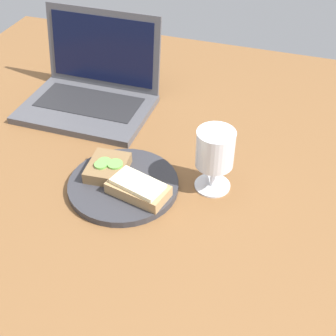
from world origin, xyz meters
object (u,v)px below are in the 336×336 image
(sandwich_with_cheese, at_px, (138,188))
(wine_glass, at_px, (215,152))
(sandwich_with_cucumber, at_px, (108,167))
(laptop, at_px, (92,89))
(plate, at_px, (123,185))

(sandwich_with_cheese, bearing_deg, wine_glass, 33.20)
(sandwich_with_cucumber, distance_m, wine_glass, 0.22)
(sandwich_with_cucumber, height_order, sandwich_with_cheese, sandwich_with_cheese)
(sandwich_with_cucumber, distance_m, laptop, 0.29)
(wine_glass, bearing_deg, sandwich_with_cucumber, -169.21)
(wine_glass, bearing_deg, laptop, 150.35)
(plate, distance_m, wine_glass, 0.20)
(laptop, bearing_deg, wine_glass, -29.65)
(plate, relative_size, sandwich_with_cheese, 1.73)
(sandwich_with_cheese, bearing_deg, sandwich_with_cucumber, 152.21)
(plate, xyz_separation_m, wine_glass, (0.17, 0.06, 0.08))
(plate, height_order, laptop, laptop)
(plate, xyz_separation_m, sandwich_with_cheese, (0.04, -0.02, 0.02))
(sandwich_with_cucumber, xyz_separation_m, sandwich_with_cheese, (0.08, -0.04, 0.00))
(plate, distance_m, sandwich_with_cucumber, 0.05)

